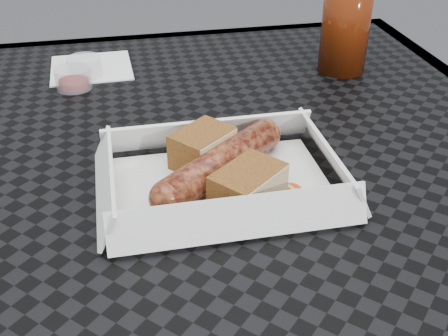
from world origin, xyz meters
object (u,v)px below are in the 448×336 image
object	(u,v)px
patio_table	(214,192)
food_tray	(222,186)
drink_glass	(346,20)
bratwurst	(220,164)

from	to	relation	value
patio_table	food_tray	bearing A→B (deg)	-96.00
patio_table	drink_glass	distance (m)	0.33
patio_table	bratwurst	bearing A→B (deg)	-96.43
food_tray	drink_glass	distance (m)	0.37
food_tray	drink_glass	world-z (taller)	drink_glass
bratwurst	drink_glass	distance (m)	0.36
food_tray	drink_glass	size ratio (longest dim) A/B	1.44
food_tray	drink_glass	xyz separation A→B (m)	(0.24, 0.28, 0.07)
patio_table	bratwurst	xyz separation A→B (m)	(-0.01, -0.09, 0.10)
patio_table	food_tray	world-z (taller)	food_tray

